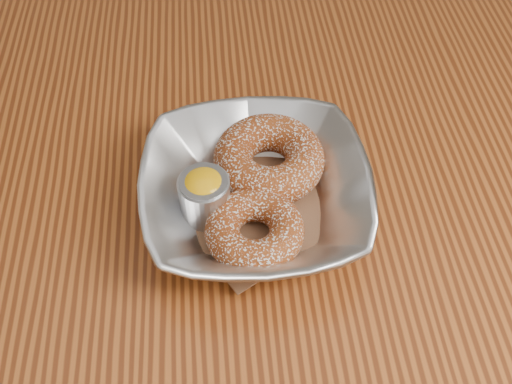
{
  "coord_description": "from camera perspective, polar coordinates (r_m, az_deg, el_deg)",
  "views": [
    {
      "loc": [
        -0.14,
        -0.39,
        1.24
      ],
      "look_at": [
        -0.1,
        -0.03,
        0.78
      ],
      "focal_mm": 42.0,
      "sensor_mm": 36.0,
      "label": 1
    }
  ],
  "objects": [
    {
      "name": "serving_bowl",
      "position": [
        0.58,
        0.0,
        -0.16
      ],
      "size": [
        0.22,
        0.22,
        0.05
      ],
      "primitive_type": "imported",
      "color": "#BABCC1",
      "rests_on": "table"
    },
    {
      "name": "donut_back",
      "position": [
        0.61,
        1.24,
        3.2
      ],
      "size": [
        0.14,
        0.14,
        0.04
      ],
      "primitive_type": "torus",
      "rotation": [
        0.0,
        0.0,
        -0.22
      ],
      "color": "maroon",
      "rests_on": "parchment"
    },
    {
      "name": "donut_front",
      "position": [
        0.56,
        -0.13,
        -3.66
      ],
      "size": [
        0.1,
        0.1,
        0.03
      ],
      "primitive_type": "torus",
      "rotation": [
        0.0,
        0.0,
        0.08
      ],
      "color": "maroon",
      "rests_on": "parchment"
    },
    {
      "name": "table",
      "position": [
        0.72,
        8.18,
        -3.99
      ],
      "size": [
        1.2,
        0.8,
        0.75
      ],
      "color": "brown",
      "rests_on": "ground_plane"
    },
    {
      "name": "ramekin",
      "position": [
        0.57,
        -4.92,
        -0.28
      ],
      "size": [
        0.05,
        0.05,
        0.05
      ],
      "color": "#BABCC1",
      "rests_on": "table"
    },
    {
      "name": "parchment",
      "position": [
        0.6,
        0.0,
        -1.25
      ],
      "size": [
        0.2,
        0.2,
        0.0
      ],
      "primitive_type": "cube",
      "rotation": [
        0.0,
        0.0,
        0.54
      ],
      "color": "brown",
      "rests_on": "table"
    }
  ]
}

